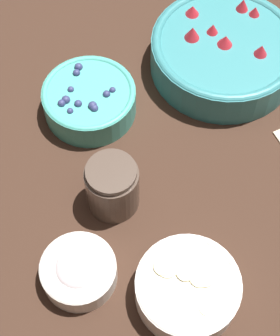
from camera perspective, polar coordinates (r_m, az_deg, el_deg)
ground_plane at (r=0.94m, az=3.44°, el=1.01°), size 4.00×4.00×0.00m
bowl_strawberries at (r=1.04m, az=8.55°, el=11.67°), size 0.26×0.26×0.09m
bowl_blueberries at (r=0.98m, az=-5.18°, el=7.00°), size 0.16×0.16×0.06m
bowl_bananas at (r=0.82m, az=4.85°, el=-12.05°), size 0.15×0.15×0.05m
bowl_cream at (r=0.83m, az=-6.25°, el=-10.30°), size 0.11×0.11×0.05m
jar_chocolate at (r=0.86m, az=-2.82°, el=-1.99°), size 0.08×0.08×0.10m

